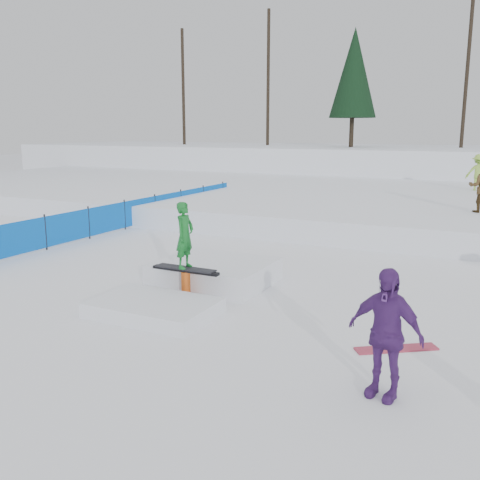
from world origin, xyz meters
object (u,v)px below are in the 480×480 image
at_px(walker_ygreen, 478,172).
at_px(jib_rail_feature, 199,278).
at_px(safety_fence, 125,215).
at_px(spectator_purple, 385,333).

xyz_separation_m(walker_ygreen, jib_rail_feature, (-4.85, -17.30, -1.34)).
distance_m(safety_fence, walker_ygreen, 16.39).
bearing_deg(walker_ygreen, spectator_purple, 87.47).
relative_size(safety_fence, spectator_purple, 8.74).
bearing_deg(jib_rail_feature, spectator_purple, -33.01).
relative_size(safety_fence, jib_rail_feature, 3.64).
bearing_deg(safety_fence, spectator_purple, -37.35).
xyz_separation_m(safety_fence, jib_rail_feature, (6.37, -5.40, -0.25)).
height_order(walker_ygreen, jib_rail_feature, walker_ygreen).
bearing_deg(walker_ygreen, safety_fence, 44.46).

